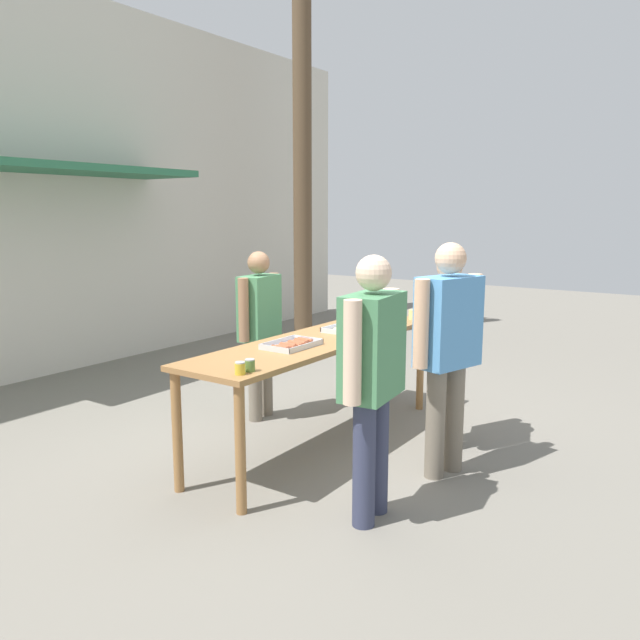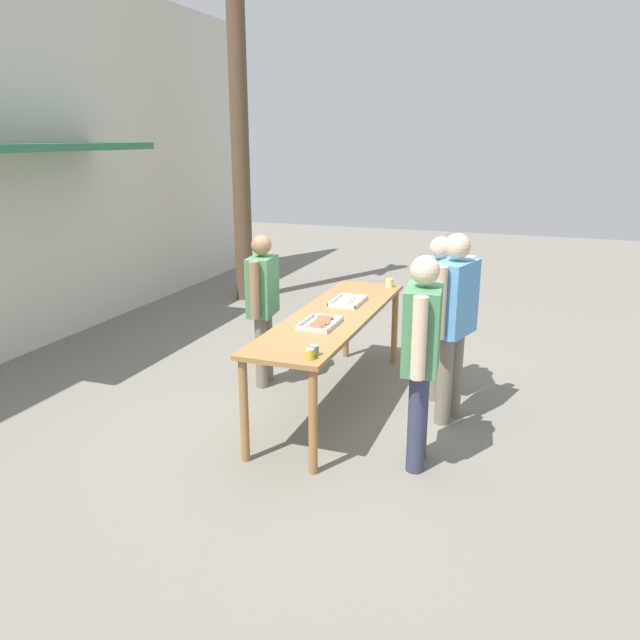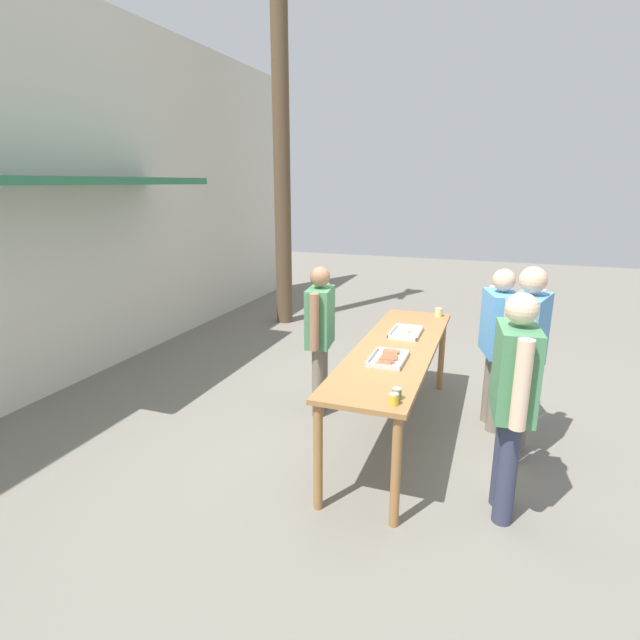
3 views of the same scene
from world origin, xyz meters
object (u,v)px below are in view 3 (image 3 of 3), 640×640
Objects in this scene: person_customer_holding_hotdog at (513,390)px; utility_pole at (281,122)px; person_customer_with_cup at (498,337)px; person_server_behind_table at (320,329)px; condiment_jar_ketchup at (397,394)px; person_customer_waiting_in_line at (525,348)px; beer_cup at (439,312)px; condiment_jar_mustard at (394,399)px; food_tray_buns at (406,333)px; food_tray_sausages at (388,359)px.

utility_pole is at bearing -146.17° from person_customer_holding_hotdog.
person_server_behind_table is at bearing -95.67° from person_customer_with_cup.
condiment_jar_ketchup is 0.05× the size of person_customer_waiting_in_line.
beer_cup is at bearing -126.93° from utility_pole.
condiment_jar_ketchup is 5.92m from utility_pole.
condiment_jar_mustard is 5.99m from utility_pole.
food_tray_buns is at bearing 8.33° from condiment_jar_ketchup.
person_customer_holding_hotdog is (0.35, -0.77, 0.04)m from condiment_jar_mustard.
food_tray_sausages is 1.12m from person_customer_holding_hotdog.
food_tray_buns is at bearing -98.15° from person_customer_with_cup.
person_server_behind_table is at bearing -79.78° from person_customer_waiting_in_line.
condiment_jar_mustard is 1.89m from person_customer_with_cup.
beer_cup is 1.48m from person_server_behind_table.
condiment_jar_mustard is 0.87× the size of beer_cup.
person_server_behind_table is at bearing 53.53° from food_tray_sausages.
food_tray_buns is at bearing -85.12° from person_server_behind_table.
beer_cup is at bearing -54.01° from person_server_behind_table.
person_customer_waiting_in_line is 0.26× the size of utility_pole.
beer_cup is 0.06× the size of person_customer_waiting_in_line.
person_customer_with_cup is at bearing -87.64° from person_server_behind_table.
beer_cup is at bearing -127.93° from person_customer_waiting_in_line.
food_tray_buns is at bearing 0.06° from food_tray_sausages.
condiment_jar_mustard is at bearing -18.01° from person_customer_waiting_in_line.
condiment_jar_mustard is 0.09m from condiment_jar_ketchup.
person_server_behind_table is at bearing -127.99° from person_customer_holding_hotdog.
person_customer_holding_hotdog reaches higher than condiment_jar_ketchup.
person_customer_waiting_in_line is at bearing -109.99° from food_tray_buns.
condiment_jar_ketchup is (-0.76, -0.23, 0.03)m from food_tray_sausages.
food_tray_sausages is at bearing 15.03° from condiment_jar_mustard.
person_customer_holding_hotdog is at bearing 10.06° from person_customer_waiting_in_line.
person_customer_holding_hotdog is at bearing -139.63° from utility_pole.
person_customer_waiting_in_line is at bearing 7.75° from person_customer_with_cup.
condiment_jar_ketchup is 0.05× the size of person_customer_holding_hotdog.
beer_cup is (2.49, 0.01, 0.01)m from condiment_jar_mustard.
condiment_jar_mustard is 1.83m from person_server_behind_table.
condiment_jar_ketchup is at bearing -0.34° from condiment_jar_mustard.
beer_cup is 4.33m from utility_pole.
beer_cup is at bearing -152.84° from person_customer_with_cup.
person_customer_with_cup reaches higher than food_tray_buns.
person_customer_waiting_in_line is at bearing -69.36° from food_tray_sausages.
condiment_jar_ketchup is 0.05× the size of person_server_behind_table.
person_customer_holding_hotdog reaches higher than beer_cup.
condiment_jar_mustard is at bearing -35.55° from person_customer_with_cup.
food_tray_sausages is 0.26× the size of person_customer_waiting_in_line.
person_server_behind_table reaches higher than food_tray_buns.
person_customer_with_cup reaches higher than beer_cup.
food_tray_sausages is 4.67× the size of beer_cup.
person_customer_holding_hotdog reaches higher than person_server_behind_table.
condiment_jar_ketchup is 2.40m from beer_cup.
person_customer_waiting_in_line reaches higher than condiment_jar_ketchup.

